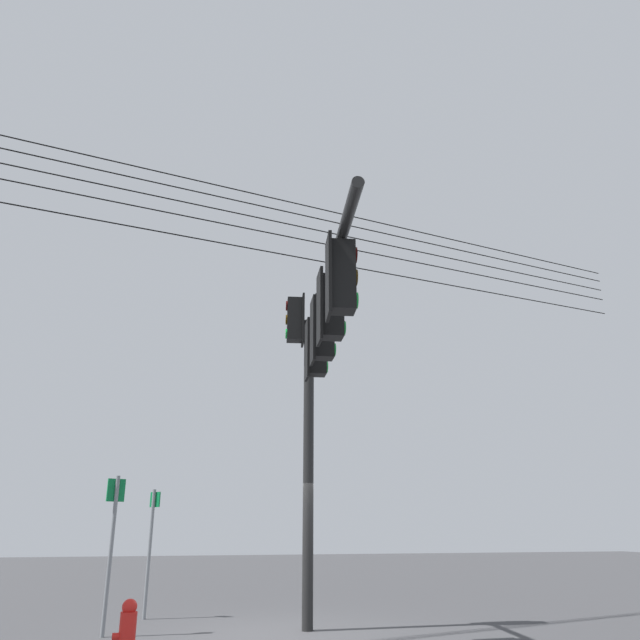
% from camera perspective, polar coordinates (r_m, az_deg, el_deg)
% --- Properties ---
extents(ground_plane, '(60.00, 60.00, 0.00)m').
position_cam_1_polar(ground_plane, '(11.80, -3.64, -26.99)').
color(ground_plane, '#38383A').
extents(signal_mast_assembly, '(6.47, 1.33, 6.24)m').
position_cam_1_polar(signal_mast_assembly, '(10.47, -0.28, -3.20)').
color(signal_mast_assembly, black).
rests_on(signal_mast_assembly, ground).
extents(route_sign_primary, '(0.22, 0.21, 2.46)m').
position_cam_1_polar(route_sign_primary, '(13.76, -15.43, -19.17)').
color(route_sign_primary, slate).
rests_on(route_sign_primary, ground).
extents(fire_hydrant, '(0.22, 0.30, 0.81)m').
position_cam_1_polar(fire_hydrant, '(9.50, -17.44, -25.87)').
color(fire_hydrant, red).
rests_on(fire_hydrant, ground).
extents(route_sign_secondary, '(0.17, 0.30, 2.59)m').
position_cam_1_polar(route_sign_secondary, '(11.82, -18.72, -18.44)').
color(route_sign_secondary, slate).
rests_on(route_sign_secondary, ground).
extents(overhead_wire_span, '(5.15, 16.94, 2.07)m').
position_cam_1_polar(overhead_wire_span, '(13.72, 2.02, 7.70)').
color(overhead_wire_span, black).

